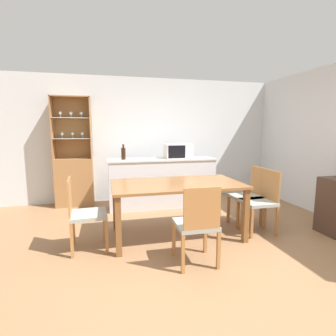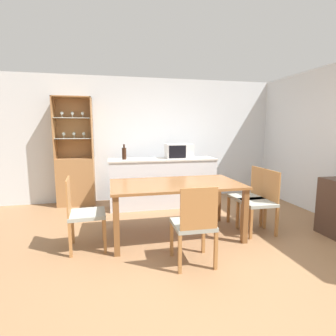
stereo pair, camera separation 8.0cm
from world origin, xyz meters
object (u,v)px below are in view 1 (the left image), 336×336
(display_cabinet, at_px, (74,174))
(dining_chair_side_right_far, at_px, (249,196))
(dining_table, at_px, (177,189))
(dining_chair_side_left_near, at_px, (84,213))
(dining_chair_side_right_near, at_px, (260,201))
(dining_chair_head_near, at_px, (197,224))
(wine_bottle, at_px, (123,153))
(microwave, at_px, (178,151))

(display_cabinet, relative_size, dining_chair_side_right_far, 2.31)
(dining_table, bearing_deg, dining_chair_side_right_far, 7.05)
(dining_chair_side_left_near, relative_size, dining_chair_side_right_near, 1.00)
(dining_chair_head_near, bearing_deg, dining_chair_side_left_near, 151.94)
(dining_table, height_order, dining_chair_side_right_near, dining_chair_side_right_near)
(display_cabinet, distance_m, dining_chair_side_right_near, 3.48)
(dining_chair_head_near, xyz_separation_m, wine_bottle, (-0.62, 2.30, 0.59))
(dining_chair_side_right_far, height_order, dining_chair_head_near, same)
(dining_table, relative_size, dining_chair_side_right_near, 1.95)
(dining_chair_side_right_far, relative_size, dining_chair_head_near, 1.00)
(dining_chair_side_right_near, xyz_separation_m, wine_bottle, (-1.84, 1.62, 0.59))
(dining_chair_side_right_near, height_order, dining_chair_head_near, same)
(dining_chair_head_near, xyz_separation_m, microwave, (0.43, 2.29, 0.61))
(display_cabinet, bearing_deg, microwave, -13.74)
(display_cabinet, height_order, dining_chair_head_near, display_cabinet)
(dining_table, relative_size, wine_bottle, 6.29)
(dining_chair_side_right_near, bearing_deg, wine_bottle, 49.07)
(microwave, bearing_deg, dining_chair_head_near, -100.71)
(dining_chair_side_left_near, distance_m, microwave, 2.39)
(dining_chair_side_left_near, bearing_deg, wine_bottle, 156.01)
(display_cabinet, distance_m, dining_table, 2.49)
(dining_chair_head_near, height_order, microwave, microwave)
(display_cabinet, xyz_separation_m, microwave, (1.98, -0.48, 0.45))
(dining_chair_side_right_near, relative_size, microwave, 1.78)
(dining_chair_side_right_near, relative_size, dining_chair_head_near, 1.00)
(display_cabinet, bearing_deg, wine_bottle, -27.05)
(display_cabinet, relative_size, dining_chair_side_left_near, 2.31)
(display_cabinet, height_order, microwave, display_cabinet)
(dining_chair_side_left_near, bearing_deg, dining_chair_head_near, 57.49)
(dining_table, height_order, wine_bottle, wine_bottle)
(dining_chair_side_right_far, height_order, microwave, microwave)
(dining_chair_side_right_near, distance_m, wine_bottle, 2.52)
(dining_chair_side_right_far, height_order, dining_chair_side_right_near, same)
(dining_table, bearing_deg, dining_chair_side_right_near, -6.91)
(dining_chair_side_left_near, distance_m, wine_bottle, 1.83)
(display_cabinet, bearing_deg, dining_chair_side_right_near, -37.12)
(wine_bottle, bearing_deg, dining_chair_side_left_near, -110.47)
(dining_chair_side_right_far, relative_size, wine_bottle, 3.22)
(display_cabinet, relative_size, wine_bottle, 7.45)
(dining_chair_side_right_near, bearing_deg, microwave, 26.57)
(dining_chair_side_left_near, relative_size, wine_bottle, 3.22)
(dining_chair_side_left_near, bearing_deg, display_cabinet, -174.71)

